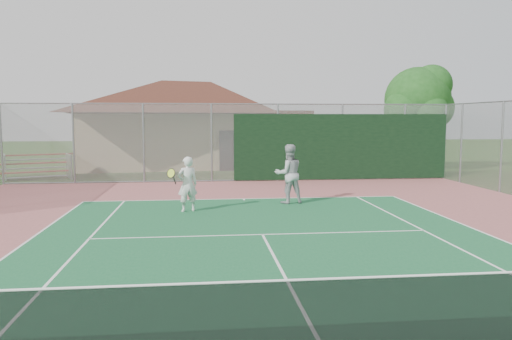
# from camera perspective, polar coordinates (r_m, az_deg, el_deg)

# --- Properties ---
(tennis_net) EXTENTS (11.85, 0.08, 1.10)m
(tennis_net) POSITION_cam_1_polar(r_m,az_deg,el_deg) (6.11, 8.41, -16.55)
(tennis_net) COLOR gray
(tennis_net) RESTS_ON ground
(back_fence) EXTENTS (20.08, 0.11, 3.53)m
(back_fence) POSITION_cam_1_polar(r_m,az_deg,el_deg) (22.75, 2.77, 2.93)
(back_fence) COLOR gray
(back_fence) RESTS_ON ground
(side_fence_right) EXTENTS (0.08, 9.00, 3.50)m
(side_fence_right) POSITION_cam_1_polar(r_m,az_deg,el_deg) (21.33, 26.26, 2.36)
(side_fence_right) COLOR gray
(side_fence_right) RESTS_ON ground
(clubhouse) EXTENTS (14.62, 10.45, 5.97)m
(clubhouse) POSITION_cam_1_polar(r_m,az_deg,el_deg) (31.29, -7.51, 6.19)
(clubhouse) COLOR tan
(clubhouse) RESTS_ON ground
(bleachers) EXTENTS (3.68, 2.82, 1.15)m
(bleachers) POSITION_cam_1_polar(r_m,az_deg,el_deg) (25.86, -23.78, 0.44)
(bleachers) COLOR #A12D25
(bleachers) RESTS_ON ground
(tree) EXTENTS (4.05, 3.84, 5.65)m
(tree) POSITION_cam_1_polar(r_m,az_deg,el_deg) (27.95, 18.14, 7.40)
(tree) COLOR #352013
(tree) RESTS_ON ground
(player_white_front) EXTENTS (1.01, 0.75, 1.68)m
(player_white_front) POSITION_cam_1_polar(r_m,az_deg,el_deg) (15.28, -7.87, -1.65)
(player_white_front) COLOR silver
(player_white_front) RESTS_ON ground
(player_grey_back) EXTENTS (1.08, 0.91, 1.97)m
(player_grey_back) POSITION_cam_1_polar(r_m,az_deg,el_deg) (16.66, 3.74, -0.51)
(player_grey_back) COLOR #AEB0B3
(player_grey_back) RESTS_ON ground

